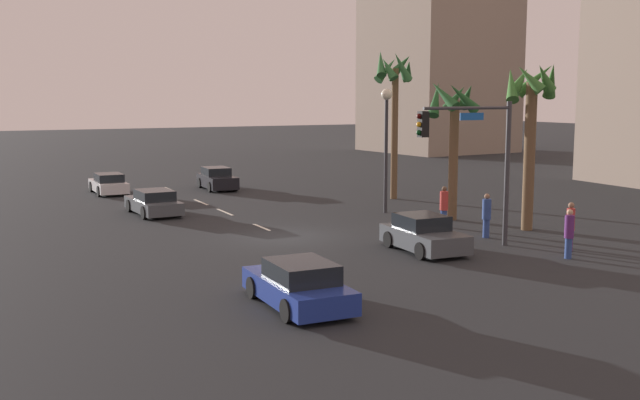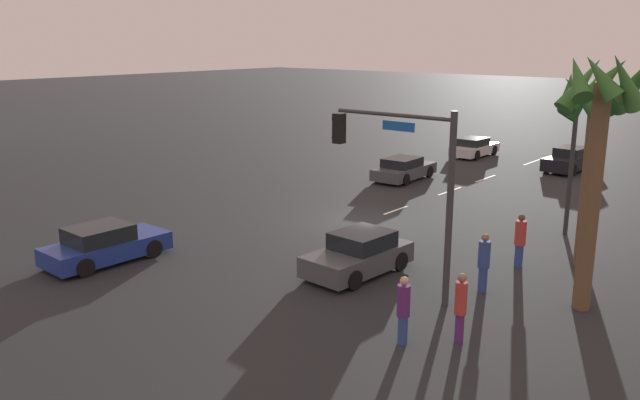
{
  "view_description": "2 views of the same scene",
  "coord_description": "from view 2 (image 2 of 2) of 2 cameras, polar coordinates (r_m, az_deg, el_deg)",
  "views": [
    {
      "loc": [
        28.79,
        -12.55,
        5.91
      ],
      "look_at": [
        2.76,
        0.37,
        1.88
      ],
      "focal_mm": 42.21,
      "sensor_mm": 36.0,
      "label": 1
    },
    {
      "loc": [
        21.81,
        15.86,
        7.64
      ],
      "look_at": [
        3.18,
        0.19,
        1.59
      ],
      "focal_mm": 36.53,
      "sensor_mm": 36.0,
      "label": 2
    }
  ],
  "objects": [
    {
      "name": "car_3",
      "position": [
        36.5,
        7.34,
        2.7
      ],
      "size": [
        4.4,
        2.09,
        1.25
      ],
      "color": "#474C51",
      "rests_on": "ground_plane"
    },
    {
      "name": "car_0",
      "position": [
        21.79,
        3.41,
        -4.79
      ],
      "size": [
        4.01,
        2.1,
        1.4
      ],
      "color": "#474C51",
      "rests_on": "ground_plane"
    },
    {
      "name": "lane_stripe_1",
      "position": [
        37.67,
        14.3,
        1.83
      ],
      "size": [
        2.41,
        0.14,
        0.01
      ],
      "primitive_type": "cube",
      "color": "silver",
      "rests_on": "ground_plane"
    },
    {
      "name": "ground_plane",
      "position": [
        28.02,
        3.89,
        -1.89
      ],
      "size": [
        220.0,
        220.0,
        0.0
      ],
      "primitive_type": "plane",
      "color": "#232628"
    },
    {
      "name": "lane_stripe_0",
      "position": [
        43.52,
        18.08,
        3.17
      ],
      "size": [
        2.57,
        0.14,
        0.01
      ],
      "primitive_type": "cube",
      "color": "silver",
      "rests_on": "ground_plane"
    },
    {
      "name": "palm_tree_2",
      "position": [
        19.38,
        23.39,
        6.2
      ],
      "size": [
        2.62,
        2.89,
        7.46
      ],
      "color": "brown",
      "rests_on": "ground_plane"
    },
    {
      "name": "pedestrian_0",
      "position": [
        20.7,
        14.15,
        -5.23
      ],
      "size": [
        0.49,
        0.49,
        1.87
      ],
      "color": "#2D478C",
      "rests_on": "ground_plane"
    },
    {
      "name": "lane_stripe_2",
      "position": [
        34.14,
        11.31,
        0.77
      ],
      "size": [
        2.38,
        0.14,
        0.01
      ],
      "primitive_type": "cube",
      "color": "silver",
      "rests_on": "ground_plane"
    },
    {
      "name": "pedestrian_2",
      "position": [
        16.89,
        7.31,
        -9.41
      ],
      "size": [
        0.48,
        0.48,
        1.83
      ],
      "color": "#2D478C",
      "rests_on": "ground_plane"
    },
    {
      "name": "traffic_signal",
      "position": [
        19.44,
        7.53,
        2.64
      ],
      "size": [
        0.32,
        4.4,
        5.7
      ],
      "color": "#38383D",
      "rests_on": "ground_plane"
    },
    {
      "name": "car_2",
      "position": [
        44.68,
        13.36,
        4.49
      ],
      "size": [
        4.13,
        1.82,
        1.25
      ],
      "color": "silver",
      "rests_on": "ground_plane"
    },
    {
      "name": "streetlamp",
      "position": [
        27.08,
        21.45,
        6.09
      ],
      "size": [
        0.56,
        0.56,
        6.27
      ],
      "color": "#2D2D33",
      "rests_on": "ground_plane"
    },
    {
      "name": "palm_tree_1",
      "position": [
        23.37,
        22.55,
        6.22
      ],
      "size": [
        2.68,
        2.41,
        6.72
      ],
      "color": "brown",
      "rests_on": "ground_plane"
    },
    {
      "name": "lane_stripe_3",
      "position": [
        29.96,
        6.65,
        -0.9
      ],
      "size": [
        1.91,
        0.14,
        0.01
      ],
      "primitive_type": "cube",
      "color": "silver",
      "rests_on": "ground_plane"
    },
    {
      "name": "car_1",
      "position": [
        41.35,
        21.01,
        3.29
      ],
      "size": [
        4.16,
        2.0,
        1.39
      ],
      "color": "black",
      "rests_on": "ground_plane"
    },
    {
      "name": "pedestrian_3",
      "position": [
        23.27,
        17.12,
        -3.3
      ],
      "size": [
        0.4,
        0.4,
        1.87
      ],
      "color": "#2D478C",
      "rests_on": "ground_plane"
    },
    {
      "name": "pedestrian_1",
      "position": [
        17.2,
        12.21,
        -9.03
      ],
      "size": [
        0.35,
        0.35,
        1.88
      ],
      "color": "#59266B",
      "rests_on": "ground_plane"
    },
    {
      "name": "car_4",
      "position": [
        24.06,
        -18.34,
        -3.74
      ],
      "size": [
        4.34,
        2.02,
        1.34
      ],
      "color": "navy",
      "rests_on": "ground_plane"
    }
  ]
}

